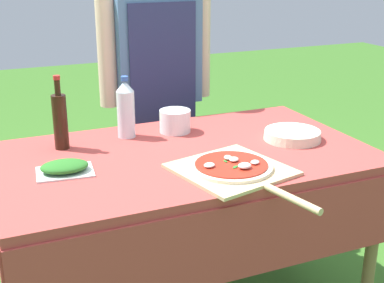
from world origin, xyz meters
TOP-DOWN VIEW (x-y plane):
  - prep_table at (0.00, 0.00)m, footprint 1.45×0.86m
  - person_cook at (0.16, 0.75)m, footprint 0.60×0.20m
  - pizza_on_peel at (0.08, -0.25)m, footprint 0.43×0.62m
  - oil_bottle at (-0.43, 0.23)m, footprint 0.06×0.06m
  - water_bottle at (-0.15, 0.27)m, footprint 0.07×0.07m
  - herb_container at (-0.47, -0.02)m, footprint 0.21×0.16m
  - mixing_tub at (0.06, 0.25)m, footprint 0.13×0.13m
  - plate_stack at (0.47, -0.04)m, footprint 0.24×0.24m

SIDE VIEW (x-z plane):
  - prep_table at x=0.00m, z-range 0.31..1.10m
  - pizza_on_peel at x=0.08m, z-range 0.78..0.84m
  - plate_stack at x=0.47m, z-range 0.80..0.84m
  - herb_container at x=-0.47m, z-range 0.80..0.84m
  - mixing_tub at x=0.06m, z-range 0.80..0.90m
  - oil_bottle at x=-0.43m, z-range 0.77..1.06m
  - water_bottle at x=-0.15m, z-range 0.79..1.05m
  - person_cook at x=0.16m, z-range 0.14..1.75m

